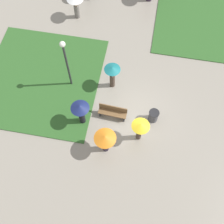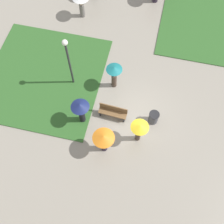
{
  "view_description": "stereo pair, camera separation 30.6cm",
  "coord_description": "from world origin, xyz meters",
  "px_view_note": "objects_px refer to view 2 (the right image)",
  "views": [
    {
      "loc": [
        0.07,
        -7.17,
        14.64
      ],
      "look_at": [
        -1.16,
        -0.4,
        1.07
      ],
      "focal_mm": 45.0,
      "sensor_mm": 36.0,
      "label": 1
    },
    {
      "loc": [
        0.37,
        -7.11,
        14.64
      ],
      "look_at": [
        -1.16,
        -0.4,
        1.07
      ],
      "focal_mm": 45.0,
      "sensor_mm": 36.0,
      "label": 2
    }
  ],
  "objects_px": {
    "lone_walker_mid_plaza": "(81,0)",
    "park_bench": "(113,112)",
    "trash_bin": "(153,118)",
    "lamp_post": "(68,57)",
    "crowd_person_orange": "(104,139)",
    "crowd_person_navy": "(81,109)",
    "crowd_person_teal": "(114,73)",
    "crowd_person_yellow": "(139,129)"
  },
  "relations": [
    {
      "from": "lone_walker_mid_plaza",
      "to": "park_bench",
      "type": "bearing_deg",
      "value": -0.21
    },
    {
      "from": "trash_bin",
      "to": "lone_walker_mid_plaza",
      "type": "xyz_separation_m",
      "value": [
        -6.14,
        7.03,
        0.95
      ]
    },
    {
      "from": "lamp_post",
      "to": "crowd_person_orange",
      "type": "relative_size",
      "value": 2.13
    },
    {
      "from": "crowd_person_orange",
      "to": "lone_walker_mid_plaza",
      "type": "bearing_deg",
      "value": 57.91
    },
    {
      "from": "lamp_post",
      "to": "crowd_person_orange",
      "type": "bearing_deg",
      "value": -52.73
    },
    {
      "from": "crowd_person_orange",
      "to": "crowd_person_navy",
      "type": "bearing_deg",
      "value": 84.51
    },
    {
      "from": "park_bench",
      "to": "crowd_person_teal",
      "type": "xyz_separation_m",
      "value": [
        -0.39,
        2.03,
        0.81
      ]
    },
    {
      "from": "lone_walker_mid_plaza",
      "to": "crowd_person_yellow",
      "type": "bearing_deg",
      "value": 5.21
    },
    {
      "from": "lamp_post",
      "to": "crowd_person_teal",
      "type": "height_order",
      "value": "lamp_post"
    },
    {
      "from": "trash_bin",
      "to": "crowd_person_orange",
      "type": "distance_m",
      "value": 3.37
    },
    {
      "from": "lamp_post",
      "to": "crowd_person_navy",
      "type": "distance_m",
      "value": 2.91
    },
    {
      "from": "crowd_person_navy",
      "to": "crowd_person_teal",
      "type": "bearing_deg",
      "value": -138.89
    },
    {
      "from": "crowd_person_orange",
      "to": "lone_walker_mid_plaza",
      "type": "distance_m",
      "value": 10.04
    },
    {
      "from": "trash_bin",
      "to": "crowd_person_orange",
      "type": "bearing_deg",
      "value": -135.81
    },
    {
      "from": "trash_bin",
      "to": "lamp_post",
      "type": "bearing_deg",
      "value": 163.77
    },
    {
      "from": "crowd_person_navy",
      "to": "crowd_person_teal",
      "type": "height_order",
      "value": "crowd_person_navy"
    },
    {
      "from": "park_bench",
      "to": "crowd_person_yellow",
      "type": "distance_m",
      "value": 2.17
    },
    {
      "from": "trash_bin",
      "to": "crowd_person_teal",
      "type": "relative_size",
      "value": 0.45
    },
    {
      "from": "park_bench",
      "to": "crowd_person_orange",
      "type": "bearing_deg",
      "value": -87.24
    },
    {
      "from": "park_bench",
      "to": "lamp_post",
      "type": "relative_size",
      "value": 0.43
    },
    {
      "from": "park_bench",
      "to": "crowd_person_orange",
      "type": "xyz_separation_m",
      "value": [
        -0.01,
        -2.09,
        0.88
      ]
    },
    {
      "from": "park_bench",
      "to": "crowd_person_teal",
      "type": "bearing_deg",
      "value": 104.01
    },
    {
      "from": "crowd_person_yellow",
      "to": "lone_walker_mid_plaza",
      "type": "relative_size",
      "value": 0.98
    },
    {
      "from": "crowd_person_orange",
      "to": "lone_walker_mid_plaza",
      "type": "xyz_separation_m",
      "value": [
        -3.82,
        9.29,
        0.02
      ]
    },
    {
      "from": "park_bench",
      "to": "lone_walker_mid_plaza",
      "type": "xyz_separation_m",
      "value": [
        -3.83,
        7.2,
        0.9
      ]
    },
    {
      "from": "park_bench",
      "to": "lone_walker_mid_plaza",
      "type": "relative_size",
      "value": 0.9
    },
    {
      "from": "crowd_person_navy",
      "to": "trash_bin",
      "type": "bearing_deg",
      "value": 167.77
    },
    {
      "from": "lamp_post",
      "to": "crowd_person_teal",
      "type": "bearing_deg",
      "value": 8.08
    },
    {
      "from": "crowd_person_navy",
      "to": "lone_walker_mid_plaza",
      "type": "relative_size",
      "value": 1.03
    },
    {
      "from": "lamp_post",
      "to": "crowd_person_orange",
      "type": "height_order",
      "value": "lamp_post"
    },
    {
      "from": "crowd_person_navy",
      "to": "lone_walker_mid_plaza",
      "type": "distance_m",
      "value": 8.19
    },
    {
      "from": "lone_walker_mid_plaza",
      "to": "lamp_post",
      "type": "bearing_deg",
      "value": -18.42
    },
    {
      "from": "trash_bin",
      "to": "crowd_person_yellow",
      "type": "height_order",
      "value": "crowd_person_yellow"
    },
    {
      "from": "trash_bin",
      "to": "crowd_person_teal",
      "type": "bearing_deg",
      "value": 145.41
    },
    {
      "from": "trash_bin",
      "to": "crowd_person_navy",
      "type": "height_order",
      "value": "crowd_person_navy"
    },
    {
      "from": "crowd_person_yellow",
      "to": "crowd_person_teal",
      "type": "relative_size",
      "value": 0.97
    },
    {
      "from": "crowd_person_navy",
      "to": "lone_walker_mid_plaza",
      "type": "bearing_deg",
      "value": -98.82
    },
    {
      "from": "crowd_person_yellow",
      "to": "lamp_post",
      "type": "bearing_deg",
      "value": 2.04
    },
    {
      "from": "park_bench",
      "to": "crowd_person_navy",
      "type": "height_order",
      "value": "crowd_person_navy"
    },
    {
      "from": "crowd_person_orange",
      "to": "crowd_person_yellow",
      "type": "relative_size",
      "value": 1.0
    },
    {
      "from": "trash_bin",
      "to": "park_bench",
      "type": "bearing_deg",
      "value": -175.84
    },
    {
      "from": "park_bench",
      "to": "crowd_person_navy",
      "type": "bearing_deg",
      "value": -154.1
    }
  ]
}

